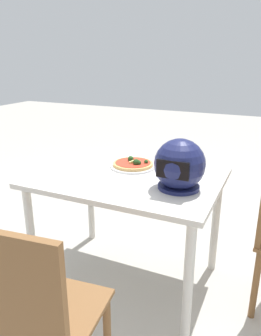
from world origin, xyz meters
TOP-DOWN VIEW (x-y plane):
  - ground_plane at (0.00, 0.00)m, footprint 14.00×14.00m
  - dining_table at (0.00, 0.00)m, footprint 1.09×0.80m
  - pizza_plate at (0.04, -0.15)m, footprint 0.29×0.29m
  - pizza at (0.03, -0.15)m, footprint 0.26×0.26m
  - motorcycle_helmet at (-0.34, 0.07)m, footprint 0.27×0.27m
  - chair_far at (-0.07, 0.94)m, footprint 0.44×0.44m

SIDE VIEW (x-z plane):
  - ground_plane at x=0.00m, z-range 0.00..0.00m
  - chair_far at x=-0.07m, z-range 0.06..0.96m
  - dining_table at x=0.00m, z-range 0.27..1.00m
  - pizza_plate at x=0.04m, z-range 0.73..0.74m
  - pizza at x=0.03m, z-range 0.73..0.78m
  - motorcycle_helmet at x=-0.34m, z-range 0.72..1.00m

